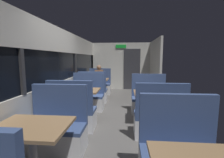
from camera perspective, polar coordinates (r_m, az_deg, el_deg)
ground_plane at (r=4.15m, az=1.29°, el=-14.57°), size 3.30×9.20×0.02m
carriage_window_panel_left at (r=4.22m, az=-18.73°, el=1.07°), size 0.09×8.48×2.30m
carriage_end_bulkhead at (r=8.05m, az=3.57°, el=4.47°), size 2.90×0.11×2.30m
carriage_aisle_panel_right at (r=6.97m, az=14.90°, el=3.89°), size 0.08×2.40×2.30m
dining_table_near_window at (r=2.27m, az=-26.64°, el=-16.82°), size 0.90×0.70×0.74m
bench_near_window_facing_entry at (r=2.96m, az=-18.92°, el=-17.23°), size 0.95×0.50×1.10m
dining_table_mid_window at (r=4.22m, az=-10.84°, el=-5.10°), size 0.90×0.70×0.74m
bench_mid_window_facing_end at (r=3.66m, az=-13.71°, el=-12.19°), size 0.95×0.50×1.10m
bench_mid_window_facing_entry at (r=4.95m, az=-8.57°, el=-6.90°), size 0.95×0.50×1.10m
dining_table_far_window at (r=6.35m, az=-5.48°, el=-0.84°), size 0.90×0.70×0.74m
bench_far_window_facing_end at (r=5.73m, az=-6.69°, el=-4.92°), size 0.95×0.50×1.10m
bench_far_window_facing_entry at (r=7.08m, az=-4.44°, el=-2.53°), size 0.95×0.50×1.10m
dining_table_rear_aisle at (r=3.93m, az=14.46°, el=-6.14°), size 0.90×0.70×0.74m
bench_rear_aisle_facing_end at (r=3.37m, az=16.32°, el=-14.07°), size 0.95×0.50×1.10m
bench_rear_aisle_facing_entry at (r=4.68m, az=12.90°, el=-7.86°), size 0.95×0.50×1.10m
seated_passenger at (r=6.97m, az=-4.55°, el=-0.94°), size 0.47×0.55×1.26m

